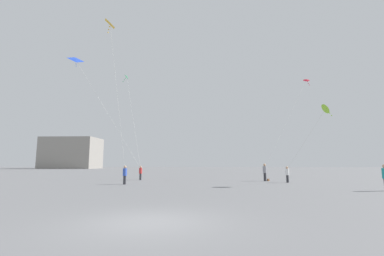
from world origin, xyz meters
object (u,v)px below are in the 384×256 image
at_px(kite_cobalt_delta, 77,62).
at_px(building_left_hall, 72,153).
at_px(person_in_blue, 125,174).
at_px(person_in_white, 287,174).
at_px(kite_crimson_diamond, 305,82).
at_px(kite_amber_delta, 111,27).
at_px(kite_emerald_diamond, 127,79).
at_px(handbag_beside_flyer, 268,180).
at_px(kite_lime_diamond, 326,109).
at_px(person_in_red, 141,172).
at_px(person_in_grey, 265,171).

height_order(kite_cobalt_delta, building_left_hall, kite_cobalt_delta).
bearing_deg(person_in_blue, person_in_white, -52.57).
distance_m(kite_crimson_diamond, kite_cobalt_delta, 28.62).
height_order(kite_crimson_diamond, kite_amber_delta, kite_amber_delta).
distance_m(person_in_blue, kite_emerald_diamond, 13.38).
xyz_separation_m(person_in_white, handbag_beside_flyer, (-1.44, 2.25, -0.75)).
bearing_deg(kite_lime_diamond, kite_emerald_diamond, 162.05).
bearing_deg(handbag_beside_flyer, person_in_red, 178.27).
distance_m(person_in_grey, kite_lime_diamond, 9.09).
distance_m(person_in_grey, kite_amber_delta, 20.87).
bearing_deg(kite_amber_delta, kite_emerald_diamond, 100.45).
bearing_deg(kite_emerald_diamond, kite_cobalt_delta, -167.94).
distance_m(person_in_white, building_left_hall, 96.01).
bearing_deg(kite_amber_delta, building_left_hall, 121.75).
distance_m(person_in_blue, kite_crimson_diamond, 24.97).
bearing_deg(handbag_beside_flyer, building_left_hall, 132.17).
relative_size(person_in_white, person_in_blue, 0.94).
relative_size(kite_emerald_diamond, building_left_hall, 0.55).
distance_m(person_in_white, kite_amber_delta, 21.52).
bearing_deg(kite_crimson_diamond, kite_amber_delta, -148.18).
bearing_deg(kite_lime_diamond, kite_cobalt_delta, 168.46).
distance_m(kite_crimson_diamond, kite_lime_diamond, 11.77).
xyz_separation_m(building_left_hall, handbag_beside_flyer, (62.60, -69.10, -5.87)).
xyz_separation_m(kite_emerald_diamond, building_left_hall, (-46.25, 68.26, -6.13)).
bearing_deg(person_in_grey, kite_amber_delta, -64.83).
height_order(kite_crimson_diamond, building_left_hall, kite_crimson_diamond).
bearing_deg(person_in_white, kite_lime_diamond, 127.95).
bearing_deg(person_in_white, building_left_hall, -46.87).
bearing_deg(person_in_blue, handbag_beside_flyer, -42.86).
relative_size(building_left_hall, handbag_beside_flyer, 64.66).
relative_size(person_in_grey, kite_cobalt_delta, 0.14).
bearing_deg(kite_amber_delta, kite_crimson_diamond, 31.82).
bearing_deg(kite_cobalt_delta, kite_lime_diamond, -11.54).
height_order(person_in_grey, person_in_red, person_in_grey).
bearing_deg(kite_lime_diamond, kite_crimson_diamond, 79.54).
bearing_deg(person_in_blue, kite_amber_delta, -177.02).
bearing_deg(person_in_blue, kite_emerald_diamond, 44.35).
relative_size(kite_cobalt_delta, handbag_beside_flyer, 42.03).
bearing_deg(kite_lime_diamond, person_in_red, 161.25).
bearing_deg(person_in_grey, person_in_white, 34.88).
distance_m(kite_crimson_diamond, kite_amber_delta, 24.29).
height_order(kite_emerald_diamond, kite_crimson_diamond, kite_crimson_diamond).
xyz_separation_m(kite_crimson_diamond, building_left_hall, (-68.55, 64.72, -6.22)).
distance_m(person_in_red, kite_crimson_diamond, 23.46).
bearing_deg(person_in_white, handbag_beside_flyer, -56.08).
relative_size(person_in_blue, kite_amber_delta, 0.13).
relative_size(person_in_grey, kite_lime_diamond, 0.32).
distance_m(kite_cobalt_delta, handbag_beside_flyer, 26.23).
bearing_deg(person_in_blue, kite_cobalt_delta, 80.07).
distance_m(person_in_white, handbag_beside_flyer, 2.78).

